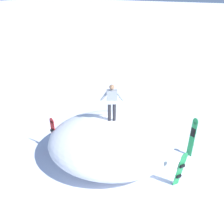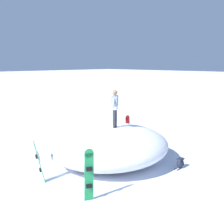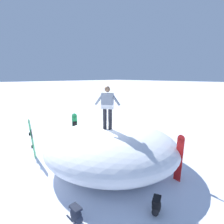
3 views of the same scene
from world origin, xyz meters
TOP-DOWN VIEW (x-y plane):
  - ground at (0.00, 0.00)m, footprint 240.00×240.00m
  - snow_mound at (-0.57, -0.05)m, footprint 5.92×5.74m
  - snowboarder_standing at (-0.70, 0.26)m, footprint 0.84×0.62m
  - snowboard_primary_upright at (-2.94, -0.97)m, footprint 0.28×0.18m
  - snowboard_secondary_upright at (2.26, 1.99)m, footprint 0.33×0.28m
  - snowboard_tertiary_upright at (2.60, -0.37)m, footprint 0.43×0.40m
  - backpack_near at (-2.15, 2.59)m, footprint 0.56×0.24m
  - backpack_far at (-3.31, 0.92)m, footprint 0.43×0.64m

SIDE VIEW (x-z plane):
  - ground at x=0.00m, z-range 0.00..0.00m
  - backpack_near at x=-2.15m, z-range 0.00..0.43m
  - backpack_far at x=-3.31m, z-range 0.00..0.44m
  - snow_mound at x=-0.57m, z-range 0.00..1.59m
  - snowboard_tertiary_upright at x=2.60m, z-range 0.02..1.59m
  - snowboard_primary_upright at x=-2.94m, z-range 0.03..1.64m
  - snowboard_secondary_upright at x=2.26m, z-range 0.03..1.77m
  - snowboarder_standing at x=-0.70m, z-range 1.69..3.26m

